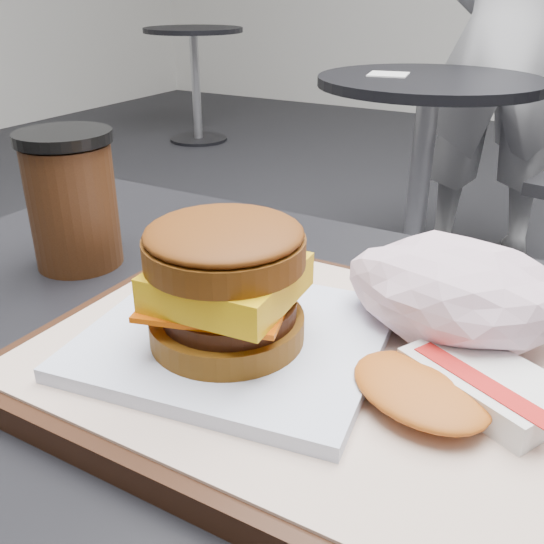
{
  "coord_description": "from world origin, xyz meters",
  "views": [
    {
      "loc": [
        0.19,
        -0.29,
        1.01
      ],
      "look_at": [
        0.01,
        0.03,
        0.83
      ],
      "focal_mm": 40.0,
      "sensor_mm": 36.0,
      "label": 1
    }
  ],
  "objects_px": {
    "breakfast_sandwich": "(229,296)",
    "hash_brown": "(456,386)",
    "coffee_cup": "(72,200)",
    "patron": "(504,41)",
    "crumpled_wrapper": "(457,291)",
    "neighbor_table": "(424,141)",
    "serving_tray": "(320,367)"
  },
  "relations": [
    {
      "from": "hash_brown",
      "to": "patron",
      "type": "bearing_deg",
      "value": 99.93
    },
    {
      "from": "crumpled_wrapper",
      "to": "neighbor_table",
      "type": "relative_size",
      "value": 0.19
    },
    {
      "from": "crumpled_wrapper",
      "to": "patron",
      "type": "bearing_deg",
      "value": 99.71
    },
    {
      "from": "breakfast_sandwich",
      "to": "neighbor_table",
      "type": "relative_size",
      "value": 0.28
    },
    {
      "from": "serving_tray",
      "to": "hash_brown",
      "type": "relative_size",
      "value": 2.83
    },
    {
      "from": "hash_brown",
      "to": "patron",
      "type": "height_order",
      "value": "patron"
    },
    {
      "from": "hash_brown",
      "to": "patron",
      "type": "distance_m",
      "value": 2.19
    },
    {
      "from": "hash_brown",
      "to": "neighbor_table",
      "type": "bearing_deg",
      "value": 106.58
    },
    {
      "from": "patron",
      "to": "hash_brown",
      "type": "bearing_deg",
      "value": 79.66
    },
    {
      "from": "coffee_cup",
      "to": "patron",
      "type": "xyz_separation_m",
      "value": [
        -0.01,
        2.09,
        -0.01
      ]
    },
    {
      "from": "hash_brown",
      "to": "crumpled_wrapper",
      "type": "bearing_deg",
      "value": 105.9
    },
    {
      "from": "serving_tray",
      "to": "coffee_cup",
      "type": "xyz_separation_m",
      "value": [
        -0.28,
        0.06,
        0.05
      ]
    },
    {
      "from": "crumpled_wrapper",
      "to": "neighbor_table",
      "type": "height_order",
      "value": "crumpled_wrapper"
    },
    {
      "from": "hash_brown",
      "to": "patron",
      "type": "relative_size",
      "value": 0.08
    },
    {
      "from": "crumpled_wrapper",
      "to": "neighbor_table",
      "type": "xyz_separation_m",
      "value": [
        -0.47,
        1.56,
        -0.27
      ]
    },
    {
      "from": "serving_tray",
      "to": "coffee_cup",
      "type": "distance_m",
      "value": 0.29
    },
    {
      "from": "breakfast_sandwich",
      "to": "coffee_cup",
      "type": "bearing_deg",
      "value": 159.9
    },
    {
      "from": "breakfast_sandwich",
      "to": "crumpled_wrapper",
      "type": "distance_m",
      "value": 0.15
    },
    {
      "from": "breakfast_sandwich",
      "to": "crumpled_wrapper",
      "type": "relative_size",
      "value": 1.47
    },
    {
      "from": "hash_brown",
      "to": "crumpled_wrapper",
      "type": "xyz_separation_m",
      "value": [
        -0.02,
        0.08,
        0.02
      ]
    },
    {
      "from": "breakfast_sandwich",
      "to": "hash_brown",
      "type": "distance_m",
      "value": 0.15
    },
    {
      "from": "serving_tray",
      "to": "breakfast_sandwich",
      "type": "height_order",
      "value": "breakfast_sandwich"
    },
    {
      "from": "breakfast_sandwich",
      "to": "coffee_cup",
      "type": "xyz_separation_m",
      "value": [
        -0.22,
        0.08,
        0.0
      ]
    },
    {
      "from": "patron",
      "to": "neighbor_table",
      "type": "bearing_deg",
      "value": 57.8
    },
    {
      "from": "crumpled_wrapper",
      "to": "patron",
      "type": "xyz_separation_m",
      "value": [
        -0.36,
        2.08,
        0.0
      ]
    },
    {
      "from": "neighbor_table",
      "to": "patron",
      "type": "distance_m",
      "value": 0.6
    },
    {
      "from": "hash_brown",
      "to": "coffee_cup",
      "type": "relative_size",
      "value": 1.08
    },
    {
      "from": "breakfast_sandwich",
      "to": "crumpled_wrapper",
      "type": "bearing_deg",
      "value": 37.72
    },
    {
      "from": "hash_brown",
      "to": "neighbor_table",
      "type": "relative_size",
      "value": 0.18
    },
    {
      "from": "serving_tray",
      "to": "crumpled_wrapper",
      "type": "bearing_deg",
      "value": 46.24
    },
    {
      "from": "crumpled_wrapper",
      "to": "coffee_cup",
      "type": "height_order",
      "value": "coffee_cup"
    },
    {
      "from": "neighbor_table",
      "to": "patron",
      "type": "xyz_separation_m",
      "value": [
        0.11,
        0.52,
        0.27
      ]
    }
  ]
}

